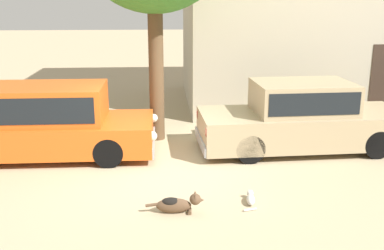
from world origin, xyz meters
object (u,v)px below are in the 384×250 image
(parked_sedan_nearest, at_px, (46,120))
(stray_dog_spotted, at_px, (178,204))
(parked_sedan_second, at_px, (303,117))
(stray_cat, at_px, (251,199))

(parked_sedan_nearest, distance_m, stray_dog_spotted, 4.05)
(parked_sedan_nearest, bearing_deg, parked_sedan_second, 0.84)
(parked_sedan_nearest, height_order, stray_cat, parked_sedan_nearest)
(parked_sedan_second, xyz_separation_m, stray_dog_spotted, (-2.91, -3.02, -0.60))
(parked_sedan_second, relative_size, stray_cat, 8.30)
(stray_dog_spotted, relative_size, stray_cat, 1.63)
(parked_sedan_second, bearing_deg, parked_sedan_nearest, 178.21)
(parked_sedan_nearest, relative_size, parked_sedan_second, 0.95)
(stray_dog_spotted, bearing_deg, parked_sedan_nearest, 134.39)
(stray_dog_spotted, height_order, stray_cat, stray_dog_spotted)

